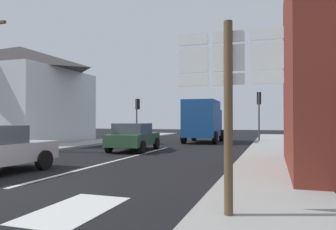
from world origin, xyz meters
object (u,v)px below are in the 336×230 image
delivery_truck (203,120)px  traffic_light_far_right (259,105)px  sedan_far (134,137)px  traffic_light_far_left (137,109)px  route_sign_post (228,96)px

delivery_truck → traffic_light_far_right: (3.91, 1.29, 1.09)m
sedan_far → traffic_light_far_left: 10.41m
delivery_truck → traffic_light_far_left: traffic_light_far_left is taller
route_sign_post → traffic_light_far_right: size_ratio=0.86×
sedan_far → route_sign_post: (6.43, -10.55, 1.24)m
delivery_truck → traffic_light_far_right: size_ratio=1.36×
sedan_far → traffic_light_far_right: (6.10, 8.73, 1.98)m
route_sign_post → sedan_far: bearing=121.3°
sedan_far → route_sign_post: 12.42m
traffic_light_far_left → route_sign_post: bearing=-62.6°
route_sign_post → traffic_light_far_left: 22.55m
route_sign_post → traffic_light_far_left: size_ratio=0.92×
delivery_truck → route_sign_post: 18.49m
sedan_far → traffic_light_far_left: size_ratio=1.25×
traffic_light_far_left → sedan_far: bearing=-67.3°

